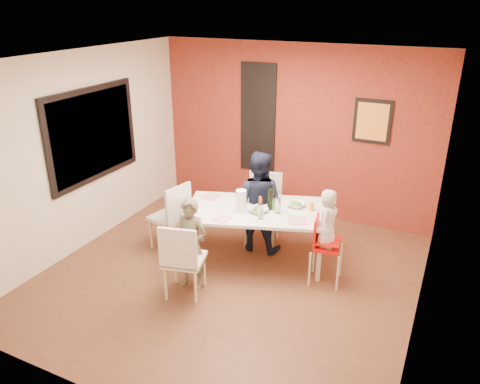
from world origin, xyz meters
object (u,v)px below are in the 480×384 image
at_px(dining_table, 256,214).
at_px(chair_near, 182,257).
at_px(child_near, 191,244).
at_px(wine_bottle, 270,199).
at_px(child_far, 258,201).
at_px(toddler, 327,218).
at_px(chair_far, 264,204).
at_px(high_chair, 324,244).
at_px(chair_left, 173,214).
at_px(paper_towel_roll, 241,201).

bearing_deg(dining_table, chair_near, -109.90).
bearing_deg(child_near, wine_bottle, 56.66).
bearing_deg(child_far, toddler, 154.73).
distance_m(chair_far, high_chair, 1.28).
height_order(chair_left, child_far, child_far).
relative_size(chair_left, child_near, 0.85).
distance_m(chair_far, child_far, 0.29).
xyz_separation_m(child_near, paper_towel_roll, (0.30, 0.76, 0.32)).
bearing_deg(wine_bottle, chair_left, -166.55).
relative_size(chair_far, high_chair, 1.17).
xyz_separation_m(dining_table, child_far, (-0.11, 0.31, 0.03)).
height_order(chair_far, toddler, toddler).
distance_m(child_near, paper_towel_roll, 0.88).
bearing_deg(chair_near, wine_bottle, -129.75).
height_order(chair_near, chair_left, chair_left).
xyz_separation_m(dining_table, high_chair, (0.96, -0.11, -0.16)).
bearing_deg(chair_near, paper_towel_roll, -119.76).
bearing_deg(dining_table, toddler, -6.13).
distance_m(chair_far, child_near, 1.51).
height_order(chair_left, child_near, child_near).
distance_m(chair_far, chair_left, 1.29).
xyz_separation_m(chair_near, paper_towel_roll, (0.28, 1.00, 0.36)).
bearing_deg(toddler, paper_towel_roll, 91.31).
bearing_deg(child_near, paper_towel_roll, 66.75).
xyz_separation_m(high_chair, child_near, (-1.40, -0.81, 0.06)).
bearing_deg(child_far, high_chair, 154.08).
distance_m(chair_far, wine_bottle, 0.66).
distance_m(high_chair, child_near, 1.62).
bearing_deg(chair_near, toddler, -157.09).
xyz_separation_m(chair_far, chair_left, (-1.01, -0.80, -0.02)).
height_order(child_far, toddler, child_far).
relative_size(child_far, toddler, 1.99).
height_order(dining_table, toddler, toddler).
relative_size(chair_left, wine_bottle, 3.54).
height_order(child_near, child_far, child_far).
distance_m(dining_table, chair_near, 1.25).
bearing_deg(paper_towel_roll, wine_bottle, 36.65).
xyz_separation_m(chair_near, high_chair, (1.38, 1.05, -0.02)).
distance_m(chair_near, toddler, 1.78).
distance_m(dining_table, paper_towel_roll, 0.30).
xyz_separation_m(chair_near, wine_bottle, (0.59, 1.23, 0.35)).
height_order(chair_left, wine_bottle, wine_bottle).
distance_m(chair_near, paper_towel_roll, 1.10).
relative_size(dining_table, toddler, 2.82).
relative_size(dining_table, high_chair, 2.34).
height_order(chair_far, child_far, child_far).
bearing_deg(paper_towel_roll, chair_left, -175.27).
relative_size(dining_table, paper_towel_roll, 6.86).
bearing_deg(paper_towel_roll, child_near, -111.55).
distance_m(chair_far, paper_towel_roll, 0.79).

